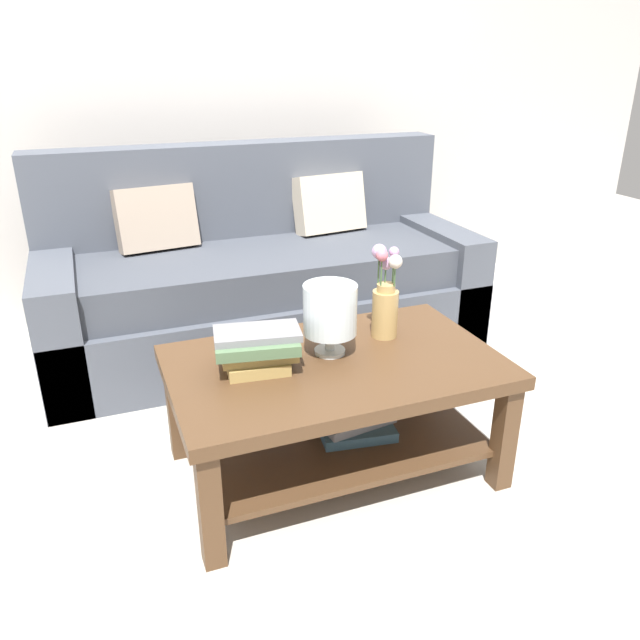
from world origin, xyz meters
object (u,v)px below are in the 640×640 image
couch (262,280)px  book_stack_main (257,348)px  flower_pitcher (385,300)px  coffee_table (336,393)px  glass_hurricane_vase (330,311)px

couch → book_stack_main: couch is taller
flower_pitcher → coffee_table: bearing=-153.0°
couch → coffee_table: (-0.08, -1.24, -0.03)m
flower_pitcher → glass_hurricane_vase: bearing=-165.6°
flower_pitcher → couch: bearing=99.3°
coffee_table → book_stack_main: (-0.28, 0.05, 0.21)m
book_stack_main → coffee_table: bearing=-9.7°
book_stack_main → glass_hurricane_vase: glass_hurricane_vase is taller
book_stack_main → glass_hurricane_vase: bearing=3.6°
book_stack_main → flower_pitcher: bearing=8.8°
couch → flower_pitcher: bearing=-80.7°
book_stack_main → flower_pitcher: size_ratio=0.88×
couch → flower_pitcher: (0.18, -1.11, 0.26)m
book_stack_main → glass_hurricane_vase: 0.30m
couch → flower_pitcher: size_ratio=6.13×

